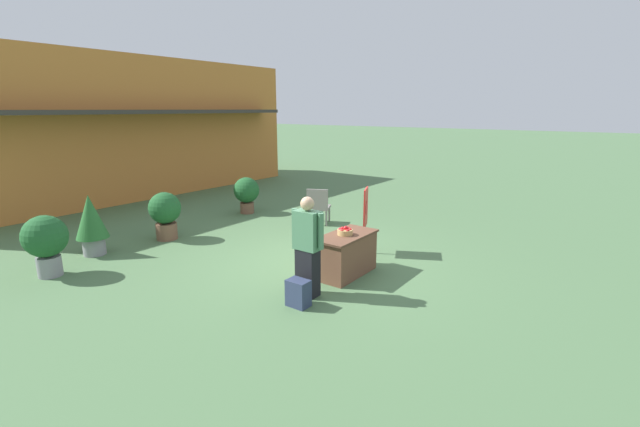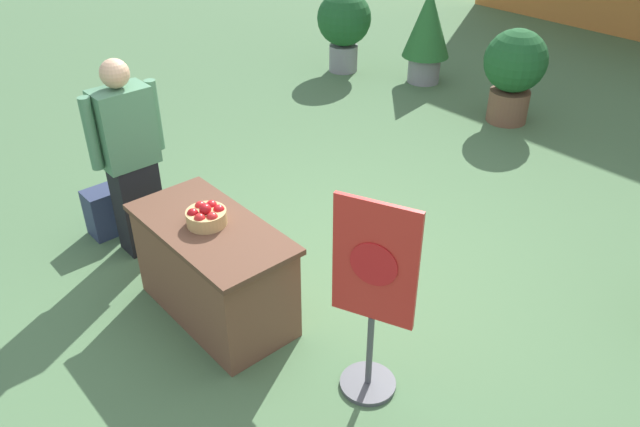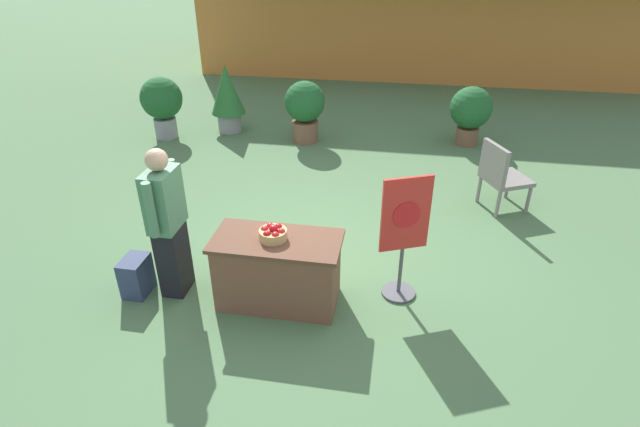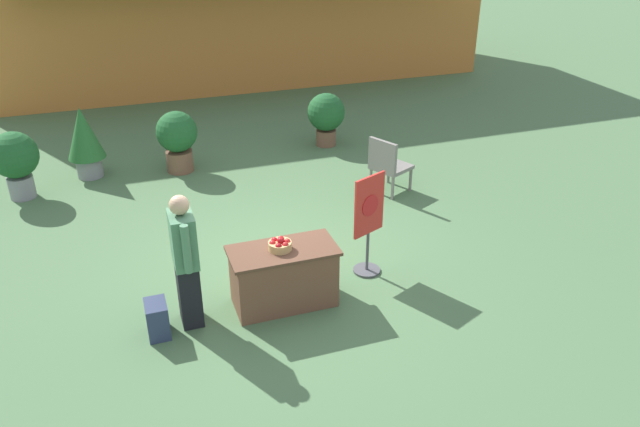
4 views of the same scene
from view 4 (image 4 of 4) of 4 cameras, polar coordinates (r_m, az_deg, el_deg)
name	(u,v)px [view 4 (image 4 of 4)]	position (r m, az deg, el deg)	size (l,w,h in m)	color
ground_plane	(282,266)	(8.43, -3.50, -4.79)	(120.00, 120.00, 0.00)	#4C7047
display_table	(284,276)	(7.51, -3.34, -5.74)	(1.28, 0.63, 0.76)	brown
apple_basket	(280,245)	(7.28, -3.68, -2.85)	(0.27, 0.27, 0.16)	tan
person_visitor	(186,261)	(7.11, -12.19, -4.22)	(0.26, 0.61, 1.63)	black
backpack	(157,319)	(7.33, -14.65, -9.31)	(0.24, 0.34, 0.42)	#2D3856
poster_board	(369,223)	(7.96, 4.47, -0.85)	(0.48, 0.36, 1.38)	#4C4C51
patio_chair	(388,163)	(10.28, 6.20, 4.58)	(0.73, 0.73, 0.96)	gray
potted_plant_near_left	(177,137)	(11.32, -12.92, 6.82)	(0.72, 0.72, 1.10)	brown
potted_plant_far_left	(326,115)	(12.26, 0.57, 9.01)	(0.73, 0.73, 1.04)	brown
potted_plant_far_right	(84,138)	(11.51, -20.75, 6.44)	(0.64, 0.64, 1.26)	gray
potted_plant_near_right	(15,159)	(11.13, -26.11, 4.50)	(0.75, 0.75, 1.12)	gray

